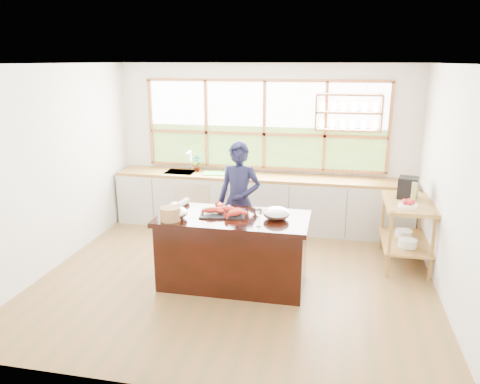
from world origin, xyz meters
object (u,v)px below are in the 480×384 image
(island, at_px, (233,250))
(cook, at_px, (239,202))
(espresso_machine, at_px, (408,188))
(wicker_basket, at_px, (170,214))

(island, relative_size, cook, 1.10)
(cook, xyz_separation_m, espresso_machine, (2.28, 0.46, 0.21))
(cook, distance_m, wicker_basket, 1.27)
(cook, distance_m, espresso_machine, 2.34)
(cook, xyz_separation_m, wicker_basket, (-0.61, -1.10, 0.14))
(espresso_machine, bearing_deg, wicker_basket, -138.62)
(espresso_machine, distance_m, wicker_basket, 3.28)
(espresso_machine, bearing_deg, cook, -155.70)
(island, distance_m, espresso_machine, 2.60)
(cook, height_order, wicker_basket, cook)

